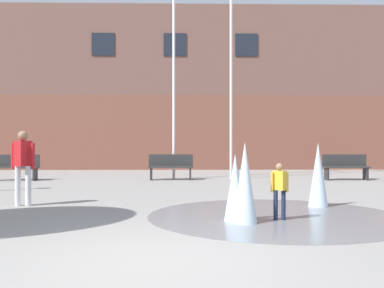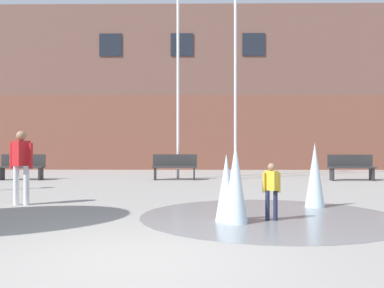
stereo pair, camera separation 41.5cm
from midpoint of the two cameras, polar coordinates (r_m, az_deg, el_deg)
ground_plane at (r=5.24m, az=-5.75°, el=-14.65°), size 100.00×100.00×0.00m
library_building at (r=25.10m, az=-0.56°, el=6.44°), size 36.00×6.05×8.14m
splash_fountain at (r=8.32m, az=10.90°, el=-5.57°), size 4.70×4.70×1.35m
park_bench_far_left at (r=17.13m, az=-20.14°, el=-2.70°), size 1.60×0.44×0.91m
park_bench_under_left_flagpole at (r=16.15m, az=-1.47°, el=-2.86°), size 1.60×0.44×0.91m
park_bench_near_trashcan at (r=16.88m, az=20.23°, el=-2.74°), size 1.60×0.44×0.91m
child_running at (r=7.88m, az=11.56°, el=-5.36°), size 0.31×0.24×0.99m
adult_near_bench at (r=10.23m, az=-19.78°, el=-2.10°), size 0.50×0.39×1.59m
flagpole_left at (r=16.84m, az=-0.98°, el=11.74°), size 0.80×0.10×8.92m
flagpole_right at (r=16.90m, az=6.34°, el=11.55°), size 0.80×0.10×8.83m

